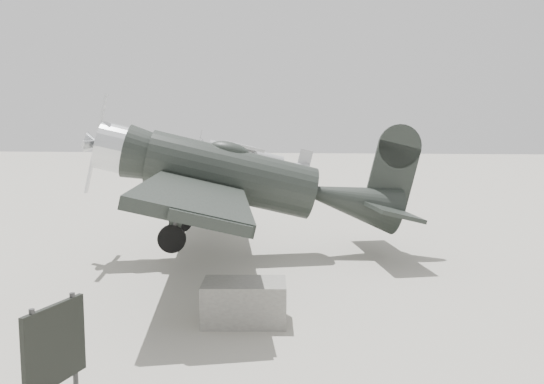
{
  "coord_description": "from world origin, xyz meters",
  "views": [
    {
      "loc": [
        3.41,
        -13.87,
        3.4
      ],
      "look_at": [
        0.88,
        3.26,
        1.5
      ],
      "focal_mm": 35.0,
      "sensor_mm": 36.0,
      "label": 1
    }
  ],
  "objects": [
    {
      "name": "ground",
      "position": [
        0.0,
        0.0,
        0.0
      ],
      "size": [
        160.0,
        160.0,
        0.0
      ],
      "primitive_type": "plane",
      "color": "gray",
      "rests_on": "ground"
    },
    {
      "name": "lowwing_monoplane",
      "position": [
        0.59,
        0.43,
        2.15
      ],
      "size": [
        9.13,
        12.62,
        4.06
      ],
      "rotation": [
        0.0,
        0.24,
        0.24
      ],
      "color": "black",
      "rests_on": "ground"
    },
    {
      "name": "highwing_monoplane",
      "position": [
        -3.59,
        23.09,
        2.02
      ],
      "size": [
        8.18,
        11.4,
        3.24
      ],
      "rotation": [
        0.0,
        0.23,
        0.28
      ],
      "color": "gray",
      "rests_on": "ground"
    },
    {
      "name": "equipment_block",
      "position": [
        1.56,
        -4.73,
        0.38
      ],
      "size": [
        1.62,
        1.14,
        0.75
      ],
      "primitive_type": "cube",
      "rotation": [
        0.0,
        0.0,
        0.14
      ],
      "color": "slate",
      "rests_on": "ground"
    },
    {
      "name": "sign_board",
      "position": [
        -0.07,
        -8.19,
        0.85
      ],
      "size": [
        0.27,
        0.98,
        1.43
      ],
      "rotation": [
        0.0,
        0.0,
        -0.21
      ],
      "color": "#333333",
      "rests_on": "ground"
    }
  ]
}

